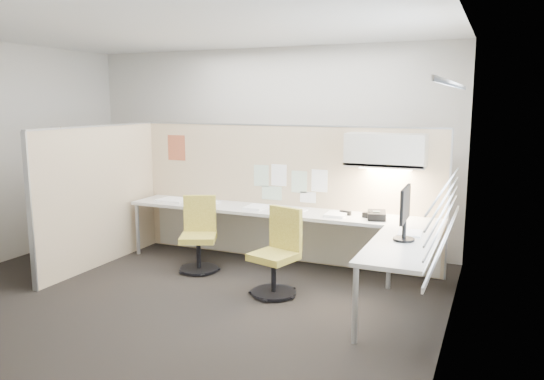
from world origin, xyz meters
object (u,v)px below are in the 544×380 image
at_px(desk, 298,225).
at_px(chair_right, 278,255).
at_px(monitor, 405,210).
at_px(chair_left, 199,237).
at_px(phone, 376,215).

height_order(desk, chair_right, chair_right).
bearing_deg(monitor, chair_left, 80.15).
relative_size(desk, chair_right, 4.35).
bearing_deg(monitor, desk, 60.53).
height_order(monitor, phone, monitor).
bearing_deg(chair_left, monitor, -32.15).
bearing_deg(chair_right, chair_left, 178.49).
relative_size(desk, phone, 16.01).
xyz_separation_m(desk, chair_left, (-1.16, -0.35, -0.18)).
distance_m(desk, monitor, 1.61).
relative_size(monitor, phone, 2.09).
bearing_deg(phone, chair_left, 176.74).
height_order(desk, monitor, monitor).
distance_m(chair_left, chair_right, 1.27).
bearing_deg(desk, chair_left, -163.06).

